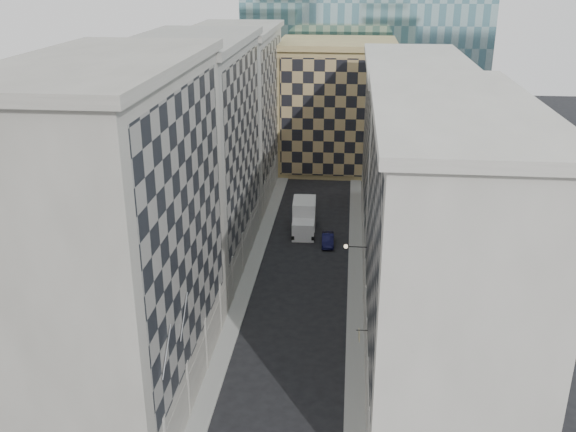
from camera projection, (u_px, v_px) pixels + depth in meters
The scene contains 13 objects.
sidewalk_west at pixel (250, 274), 64.02m from camera, with size 1.50×100.00×0.15m, color gray.
sidewalk_east at pixel (355, 279), 63.05m from camera, with size 1.50×100.00×0.15m, color gray.
bldg_left_a at pixel (118, 240), 42.65m from camera, with size 10.80×22.80×23.70m.
bldg_left_b at pixel (196, 156), 63.21m from camera, with size 10.80×22.80×22.70m.
bldg_left_c at pixel (235, 113), 83.77m from camera, with size 10.80×22.80×21.70m.
bldg_right_a at pixel (441, 249), 44.89m from camera, with size 10.80×26.80×20.70m.
bldg_right_b at pixel (411, 151), 70.07m from camera, with size 10.80×28.80×19.70m.
tan_block at pixel (336, 105), 95.03m from camera, with size 16.80×14.80×18.80m.
flagpoles_left at pixel (176, 333), 38.96m from camera, with size 0.10×6.33×2.33m.
bracket_lamp at pixel (348, 247), 55.34m from camera, with size 1.98×0.36×0.36m.
box_truck at pixel (304, 218), 74.15m from camera, with size 2.85×6.47×3.50m.
dark_car at pixel (328, 240), 70.69m from camera, with size 1.31×3.75×1.23m, color #0E0E33.
shop_sign at pixel (359, 335), 46.54m from camera, with size 0.85×0.75×0.83m.
Camera 1 is at (4.24, -26.81, 28.88)m, focal length 40.00 mm.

